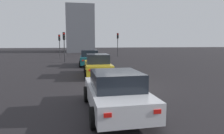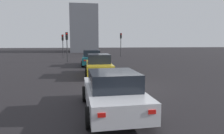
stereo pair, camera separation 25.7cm
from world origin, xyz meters
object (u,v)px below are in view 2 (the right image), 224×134
traffic_light_near_left (63,41)px  traffic_light_near_right (67,41)px  car_white_right_third (112,92)px  traffic_light_far_left (121,40)px  car_yellow_right_second (99,65)px  car_teal_right_lead (92,58)px

traffic_light_near_left → traffic_light_near_right: size_ratio=0.99×
car_white_right_third → traffic_light_far_left: traffic_light_far_left is taller
car_yellow_right_second → car_white_right_third: bearing=179.8°
car_white_right_third → traffic_light_far_left: (26.71, -5.54, 2.16)m
car_yellow_right_second → traffic_light_near_left: bearing=14.6°
traffic_light_near_left → traffic_light_far_left: bearing=106.6°
car_teal_right_lead → traffic_light_near_left: bearing=22.3°
car_white_right_third → traffic_light_near_right: traffic_light_near_right is taller
car_yellow_right_second → car_white_right_third: 7.84m
car_teal_right_lead → traffic_light_near_left: (10.39, 3.91, 1.82)m
traffic_light_near_right → car_white_right_third: bearing=12.6°
traffic_light_far_left → car_yellow_right_second: bearing=-18.1°
car_white_right_third → car_yellow_right_second: bearing=-2.7°
car_white_right_third → traffic_light_far_left: 27.37m
car_white_right_third → traffic_light_near_right: 18.32m
car_teal_right_lead → traffic_light_far_left: (12.39, -5.57, 2.08)m
car_teal_right_lead → traffic_light_near_left: traffic_light_near_left is taller
car_teal_right_lead → car_yellow_right_second: car_teal_right_lead is taller
traffic_light_near_right → traffic_light_far_left: 12.08m
car_yellow_right_second → traffic_light_near_left: 17.47m
car_teal_right_lead → traffic_light_near_right: (3.67, 2.80, 1.85)m
car_yellow_right_second → traffic_light_far_left: size_ratio=1.21×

